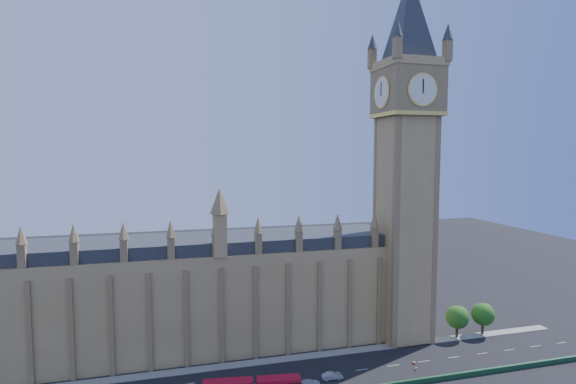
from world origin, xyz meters
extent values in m
plane|color=black|center=(0.00, 0.00, 0.00)|extent=(400.00, 400.00, 0.00)
cube|color=#A58550|center=(-25.00, 22.00, 12.50)|extent=(120.00, 20.00, 25.00)
cube|color=#2D3035|center=(-25.00, 22.00, 26.50)|extent=(120.00, 18.00, 3.00)
cube|color=#A58550|center=(38.00, 14.00, 29.00)|extent=(12.00, 12.00, 58.00)
cube|color=olive|center=(38.00, 14.00, 64.00)|extent=(14.00, 14.00, 12.00)
cylinder|color=silver|center=(38.00, 6.85, 64.00)|extent=(7.20, 0.30, 7.20)
cube|color=#A58550|center=(38.00, 14.00, 71.00)|extent=(14.50, 14.50, 2.00)
cube|color=gray|center=(0.00, 9.50, 0.08)|extent=(160.00, 3.00, 0.16)
cylinder|color=#382619|center=(52.00, 10.00, 2.00)|extent=(0.70, 0.70, 4.00)
sphere|color=#225015|center=(52.00, 10.00, 5.50)|extent=(6.00, 6.00, 6.00)
sphere|color=#225015|center=(52.80, 10.30, 6.10)|extent=(4.38, 4.38, 4.38)
cylinder|color=#382619|center=(60.00, 10.00, 2.00)|extent=(0.70, 0.70, 4.00)
sphere|color=#225015|center=(60.00, 10.00, 5.50)|extent=(6.00, 6.00, 6.00)
sphere|color=#225015|center=(60.80, 10.30, 6.10)|extent=(4.38, 4.38, 4.38)
cube|color=black|center=(-0.50, -4.94, 2.09)|extent=(9.35, 4.07, 1.28)
imported|color=#929499|center=(12.15, -2.30, 0.75)|extent=(4.59, 1.75, 1.49)
imported|color=silver|center=(6.46, -3.74, 0.68)|extent=(4.85, 2.29, 1.37)
cube|color=black|center=(14.00, -0.70, 0.02)|extent=(0.55, 0.55, 0.05)
cone|color=#ED410C|center=(14.00, -0.70, 0.40)|extent=(0.61, 0.61, 0.80)
cylinder|color=white|center=(14.00, -0.70, 0.51)|extent=(0.39, 0.39, 0.14)
cube|color=black|center=(32.91, -0.44, 0.02)|extent=(0.51, 0.51, 0.04)
cone|color=#E73B0C|center=(32.91, -0.44, 0.34)|extent=(0.56, 0.56, 0.68)
cylinder|color=white|center=(32.91, -0.44, 0.43)|extent=(0.33, 0.33, 0.12)
cube|color=black|center=(31.92, -3.34, 0.02)|extent=(0.57, 0.57, 0.04)
cone|color=#EE560C|center=(31.92, -3.34, 0.39)|extent=(0.63, 0.63, 0.78)
cylinder|color=white|center=(31.92, -3.34, 0.50)|extent=(0.38, 0.38, 0.13)
cube|color=black|center=(33.21, -0.67, 0.02)|extent=(0.47, 0.47, 0.04)
cone|color=#E4450C|center=(33.21, -0.67, 0.35)|extent=(0.52, 0.52, 0.71)
cylinder|color=white|center=(33.21, -0.67, 0.45)|extent=(0.34, 0.34, 0.12)
camera|label=1|loc=(-21.29, -89.94, 48.91)|focal=28.00mm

